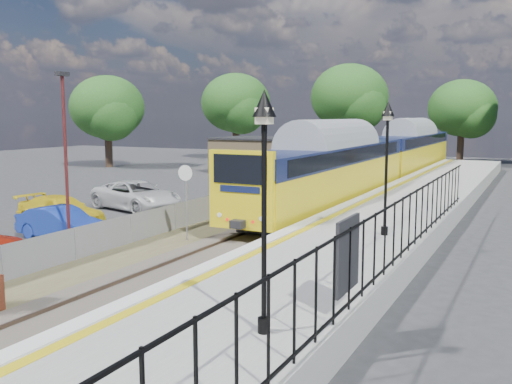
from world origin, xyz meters
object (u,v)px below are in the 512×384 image
Objects in this scene: victorian_lamp_south at (264,156)px; victorian_lamp_north at (387,137)px; car_white at (137,196)px; train at (380,155)px; carpark_lamp at (65,150)px; car_yellow at (61,211)px; speed_sign at (186,189)px; car_blue at (61,223)px.

victorian_lamp_south is 10.00m from victorian_lamp_north.
victorian_lamp_north reaches higher than car_white.
victorian_lamp_south is 30.30m from train.
victorian_lamp_north is at bearing 20.20° from carpark_lamp.
car_yellow is at bearing -115.35° from train.
car_yellow is at bearing 174.58° from speed_sign.
car_blue is 0.74× the size of car_white.
carpark_lamp is 1.41× the size of car_yellow.
train is at bearing 79.61° from speed_sign.
train is (-5.30, 19.73, -1.96)m from victorian_lamp_north.
car_yellow is (-14.84, -0.41, -3.62)m from victorian_lamp_north.
victorian_lamp_south reaches higher than speed_sign.
victorian_lamp_north is 1.12× the size of car_blue.
carpark_lamp reaches higher than victorian_lamp_south.
car_yellow is 0.84× the size of car_white.
speed_sign is 0.56× the size of car_white.
car_blue is (-7.27, -22.35, -1.67)m from train.
victorian_lamp_north is 0.11× the size of train.
victorian_lamp_south is 0.11× the size of train.
carpark_lamp is at bearing 151.28° from victorian_lamp_south.
victorian_lamp_north is 20.52m from train.
carpark_lamp is at bearing -103.06° from train.
victorian_lamp_south is 0.70× the size of carpark_lamp.
carpark_lamp is (-10.80, -3.97, -0.52)m from victorian_lamp_north.
train is at bearing 105.04° from victorian_lamp_north.
carpark_lamp is at bearing -122.64° from car_blue.
train is 13.21× the size of speed_sign.
car_yellow is at bearing 147.47° from victorian_lamp_south.
car_white is (-14.54, 4.70, -3.52)m from victorian_lamp_north.
carpark_lamp is (-5.50, -23.70, 1.44)m from train.
speed_sign is at bearing -175.19° from victorian_lamp_north.
carpark_lamp is (-3.00, -3.32, 1.64)m from speed_sign.
speed_sign is at bearing -62.83° from car_blue.
carpark_lamp is at bearing -159.80° from victorian_lamp_north.
car_white is (-9.24, -15.03, -1.57)m from train.
victorian_lamp_north is 1.49× the size of speed_sign.
victorian_lamp_north is 13.34m from car_blue.
car_blue is 7.59m from car_white.
victorian_lamp_north is 0.83× the size of car_white.
carpark_lamp reaches higher than victorian_lamp_north.
speed_sign is 0.66× the size of car_yellow.
speed_sign is at bearing -96.99° from train.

